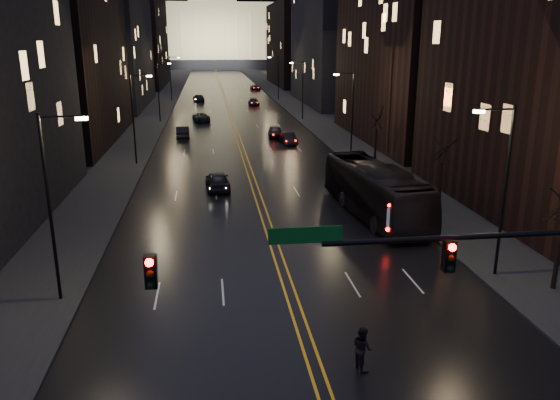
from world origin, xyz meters
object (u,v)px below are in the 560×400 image
object	(u,v)px
pedestrian_b	(362,348)
bus	(375,191)
oncoming_car_b	(183,132)
oncoming_car_a	(218,180)
traffic_signal	(520,267)
receding_car_a	(288,138)

from	to	relation	value
pedestrian_b	bus	bearing A→B (deg)	-33.38
bus	oncoming_car_b	xyz separation A→B (m)	(-14.74, 34.55, -1.08)
oncoming_car_a	oncoming_car_b	world-z (taller)	oncoming_car_a
traffic_signal	pedestrian_b	world-z (taller)	traffic_signal
traffic_signal	oncoming_car_b	world-z (taller)	traffic_signal
bus	pedestrian_b	size ratio (longest dim) A/B	7.56
bus	receding_car_a	size ratio (longest dim) A/B	3.17
oncoming_car_b	receding_car_a	distance (m)	14.12
traffic_signal	oncoming_car_a	bearing A→B (deg)	107.02
oncoming_car_b	pedestrian_b	distance (m)	53.50
oncoming_car_a	oncoming_car_b	size ratio (longest dim) A/B	1.00
bus	receding_car_a	xyz separation A→B (m)	(-1.97, 28.53, -1.16)
traffic_signal	oncoming_car_b	distance (m)	57.16
oncoming_car_a	oncoming_car_b	xyz separation A→B (m)	(-3.88, 26.02, -0.03)
receding_car_a	pedestrian_b	xyz separation A→B (m)	(-4.04, -46.77, 0.19)
oncoming_car_b	receding_car_a	world-z (taller)	oncoming_car_b
oncoming_car_a	pedestrian_b	world-z (taller)	pedestrian_b
pedestrian_b	receding_car_a	bearing A→B (deg)	-20.07
bus	receding_car_a	distance (m)	28.62
bus	pedestrian_b	distance (m)	19.23
traffic_signal	oncoming_car_a	xyz separation A→B (m)	(-9.03, 29.49, -4.31)
oncoming_car_b	oncoming_car_a	bearing A→B (deg)	96.32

